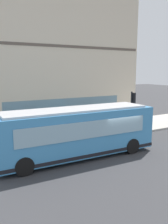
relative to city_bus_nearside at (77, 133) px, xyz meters
name	(u,v)px	position (x,y,z in m)	size (l,w,h in m)	color
ground	(114,151)	(-0.33, -2.63, -1.55)	(120.00, 120.00, 0.00)	#38383A
sidewalk_curb	(79,133)	(4.72, -2.63, -1.48)	(4.91, 40.00, 0.15)	#B2ADA3
building_corner	(51,56)	(10.89, -2.63, 5.22)	(7.49, 16.44, 13.56)	beige
city_bus_nearside	(77,133)	(0.00, 0.00, 0.00)	(2.71, 10.07, 3.07)	#3F8CC6
traffic_light_near_corner	(133,104)	(2.68, -6.66, 1.00)	(0.32, 0.49, 3.45)	black
fire_hydrant	(126,123)	(4.28, -7.30, -1.04)	(0.35, 0.35, 0.74)	red
pedestrian_near_building_entrance	(39,132)	(2.95, 1.48, -0.47)	(0.32, 0.32, 1.63)	silver
pedestrian_by_light_pole	(59,129)	(3.02, -0.06, -0.43)	(0.32, 0.32, 1.70)	gold
pedestrian_walking_along_curb	(114,115)	(5.48, -6.82, -0.38)	(0.32, 0.32, 1.77)	#8C3F8C
newspaper_vending_box	(95,121)	(6.24, -5.18, -0.95)	(0.44, 0.43, 0.90)	#263F99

